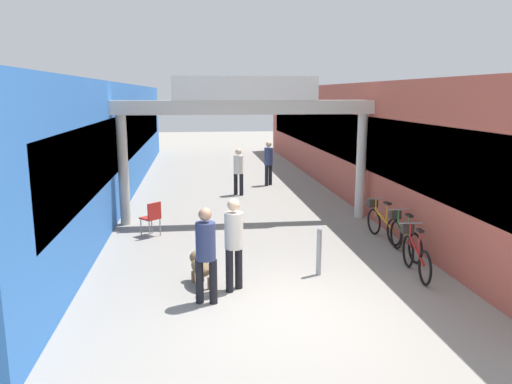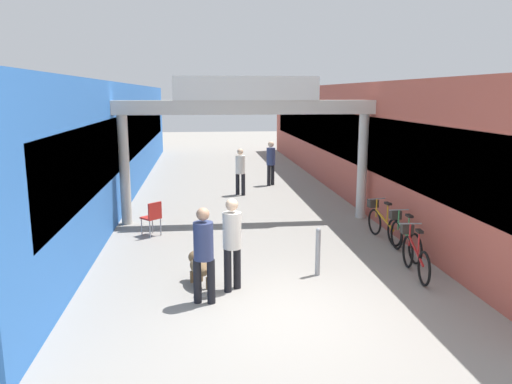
% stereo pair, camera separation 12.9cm
% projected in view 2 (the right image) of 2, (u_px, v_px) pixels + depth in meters
% --- Properties ---
extents(ground_plane, '(80.00, 80.00, 0.00)m').
position_uv_depth(ground_plane, '(282.00, 314.00, 8.23)').
color(ground_plane, gray).
extents(storefront_left, '(3.00, 26.00, 3.89)m').
position_uv_depth(storefront_left, '(94.00, 139.00, 18.01)').
color(storefront_left, blue).
rests_on(storefront_left, ground_plane).
extents(storefront_right, '(3.00, 26.00, 3.89)m').
position_uv_depth(storefront_right, '(367.00, 136.00, 19.13)').
color(storefront_right, '#B25142').
rests_on(storefront_right, ground_plane).
extents(arcade_sign_gateway, '(7.40, 0.47, 4.03)m').
position_uv_depth(arcade_sign_gateway, '(246.00, 120.00, 13.69)').
color(arcade_sign_gateway, beige).
rests_on(arcade_sign_gateway, ground_plane).
extents(pedestrian_with_dog, '(0.48, 0.48, 1.73)m').
position_uv_depth(pedestrian_with_dog, '(232.00, 238.00, 9.04)').
color(pedestrian_with_dog, black).
rests_on(pedestrian_with_dog, ground_plane).
extents(pedestrian_companion, '(0.40, 0.40, 1.70)m').
position_uv_depth(pedestrian_companion, '(204.00, 249.00, 8.47)').
color(pedestrian_companion, black).
rests_on(pedestrian_companion, ground_plane).
extents(pedestrian_carrying_crate, '(0.48, 0.48, 1.67)m').
position_uv_depth(pedestrian_carrying_crate, '(240.00, 169.00, 17.65)').
color(pedestrian_carrying_crate, black).
rests_on(pedestrian_carrying_crate, ground_plane).
extents(pedestrian_elderly_walking, '(0.48, 0.48, 1.75)m').
position_uv_depth(pedestrian_elderly_walking, '(271.00, 160.00, 19.51)').
color(pedestrian_elderly_walking, black).
rests_on(pedestrian_elderly_walking, ground_plane).
extents(dog_on_leash, '(0.50, 0.84, 0.59)m').
position_uv_depth(dog_on_leash, '(198.00, 266.00, 9.42)').
color(dog_on_leash, brown).
rests_on(dog_on_leash, ground_plane).
extents(bicycle_red_nearest, '(0.46, 1.69, 0.98)m').
position_uv_depth(bicycle_red_nearest, '(414.00, 253.00, 9.96)').
color(bicycle_red_nearest, black).
rests_on(bicycle_red_nearest, ground_plane).
extents(bicycle_green_second, '(0.46, 1.69, 0.98)m').
position_uv_depth(bicycle_green_second, '(404.00, 236.00, 11.17)').
color(bicycle_green_second, black).
rests_on(bicycle_green_second, ground_plane).
extents(bicycle_orange_third, '(0.46, 1.68, 0.98)m').
position_uv_depth(bicycle_orange_third, '(382.00, 222.00, 12.38)').
color(bicycle_orange_third, black).
rests_on(bicycle_orange_third, ground_plane).
extents(bollard_post_metal, '(0.10, 0.10, 0.98)m').
position_uv_depth(bollard_post_metal, '(318.00, 251.00, 9.89)').
color(bollard_post_metal, gray).
rests_on(bollard_post_metal, ground_plane).
extents(cafe_chair_red_nearer, '(0.57, 0.57, 0.89)m').
position_uv_depth(cafe_chair_red_nearer, '(153.00, 215.00, 12.60)').
color(cafe_chair_red_nearer, gray).
rests_on(cafe_chair_red_nearer, ground_plane).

